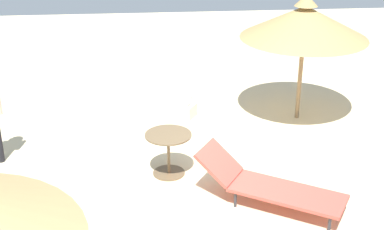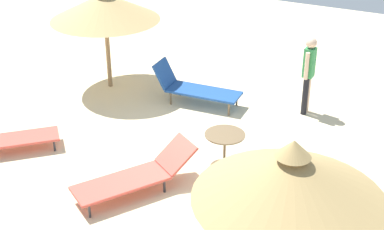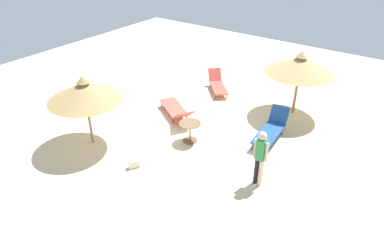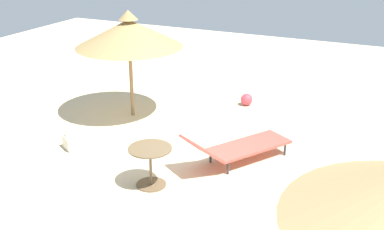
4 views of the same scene
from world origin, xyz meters
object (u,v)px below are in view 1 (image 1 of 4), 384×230
Objects in this scene: handbag at (190,111)px; side_table_round at (168,147)px; parasol_umbrella_edge at (305,22)px; lounge_chair_back at (267,184)px; lounge_chair_far_left at (5,222)px.

side_table_round is (-2.22, 0.54, 0.35)m from handbag.
handbag is 0.59× the size of side_table_round.
parasol_umbrella_edge reaches higher than handbag.
lounge_chair_back is at bearing -126.50° from side_table_round.
parasol_umbrella_edge reaches higher than side_table_round.
parasol_umbrella_edge is 1.12× the size of lounge_chair_back.
parasol_umbrella_edge is at bearing -52.14° from lounge_chair_far_left.
lounge_chair_back is 5.00× the size of handbag.
lounge_chair_back is (-3.09, 1.29, -1.64)m from parasol_umbrella_edge.
lounge_chair_far_left is 2.85m from side_table_round.
lounge_chair_back is 1.76m from side_table_round.
lounge_chair_far_left is at bearing 145.39° from handbag.
side_table_round reaches higher than handbag.
lounge_chair_far_left is 4.87m from handbag.
lounge_chair_back reaches higher than side_table_round.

